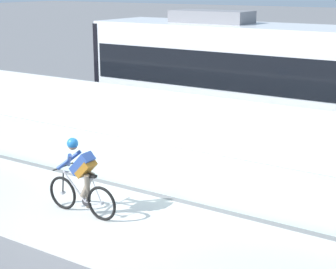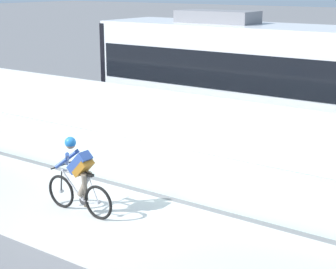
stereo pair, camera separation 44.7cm
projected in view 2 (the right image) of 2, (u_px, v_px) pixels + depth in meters
ground_plane at (100, 220)px, 11.05m from camera, size 200.00×200.00×0.00m
bike_path_deck at (100, 219)px, 11.04m from camera, size 32.00×3.20×0.01m
glass_parapet at (155, 168)px, 12.35m from camera, size 32.00×0.05×1.16m
concrete_barrier_wall at (198, 134)px, 13.66m from camera, size 32.00×0.36×1.92m
tram_rail_near at (243, 147)px, 15.87m from camera, size 32.00×0.08×0.01m
tram_rail_far at (265, 136)px, 17.00m from camera, size 32.00×0.08×0.01m
tram at (276, 81)px, 15.60m from camera, size 11.06×2.54×3.81m
cyclist_on_bike at (79, 178)px, 11.14m from camera, size 1.77×0.58×1.61m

